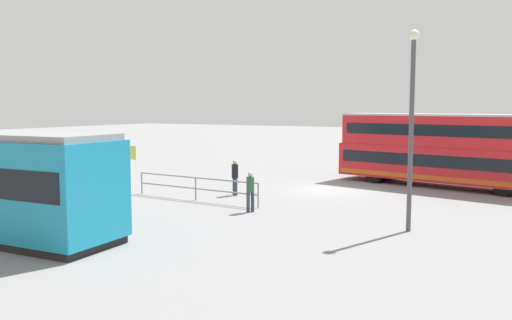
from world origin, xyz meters
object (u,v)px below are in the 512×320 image
double_decker_bus (447,150)px  street_lamp (412,115)px  pedestrian_crossing (250,189)px  info_sign (127,159)px  pedestrian_near_railing (235,175)px

double_decker_bus → street_lamp: size_ratio=1.76×
pedestrian_crossing → info_sign: size_ratio=0.67×
double_decker_bus → pedestrian_crossing: size_ratio=7.21×
pedestrian_near_railing → info_sign: (5.00, 2.02, 0.72)m
pedestrian_crossing → info_sign: info_sign is taller
info_sign → street_lamp: size_ratio=0.36×
info_sign → street_lamp: (-14.10, 1.46, 2.28)m
double_decker_bus → pedestrian_near_railing: (8.51, 7.70, -0.99)m
street_lamp → info_sign: bearing=-5.9°
pedestrian_near_railing → street_lamp: size_ratio=0.25×
double_decker_bus → info_sign: 16.64m
pedestrian_crossing → info_sign: bearing=-9.0°
info_sign → street_lamp: bearing=174.1°
double_decker_bus → pedestrian_near_railing: 11.52m
pedestrian_near_railing → info_sign: 5.44m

